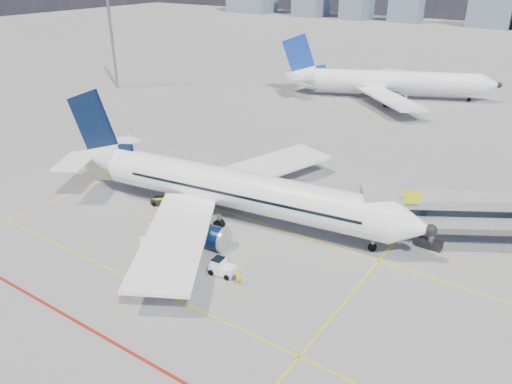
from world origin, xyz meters
TOP-DOWN VIEW (x-y plane):
  - ground at (0.00, 0.00)m, footprint 420.00×420.00m
  - apron_markings at (-0.58, -3.91)m, footprint 90.00×35.12m
  - floodlight_mast_nw at (-55.00, 40.00)m, footprint 3.20×0.61m
  - main_aircraft at (-2.19, 7.25)m, footprint 40.05×34.78m
  - second_aircraft at (-6.31, 62.58)m, footprint 38.11×32.14m
  - baggage_tug at (3.82, -1.28)m, footprint 2.19×1.44m
  - cargo_dolly at (-1.42, -2.93)m, footprint 4.22×2.44m
  - belt_loader at (-8.34, 5.58)m, footprint 5.63×1.89m
  - ramp_worker at (6.01, -1.77)m, footprint 0.60×0.72m

SIDE VIEW (x-z plane):
  - ground at x=0.00m, z-range 0.00..0.00m
  - apron_markings at x=-0.58m, z-range 0.00..0.01m
  - belt_loader at x=-8.34m, z-range -0.55..1.72m
  - baggage_tug at x=3.82m, z-range -0.03..1.42m
  - ramp_worker at x=6.01m, z-range 0.00..1.68m
  - cargo_dolly at x=-1.42m, z-range 0.11..2.28m
  - main_aircraft at x=-2.19m, z-range -2.65..9.09m
  - second_aircraft at x=-6.31m, z-range -2.66..9.11m
  - floodlight_mast_nw at x=-55.00m, z-range 0.86..26.31m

